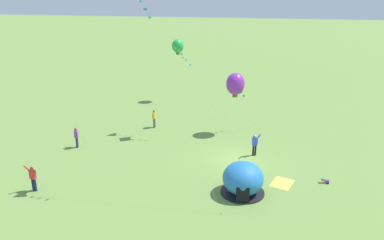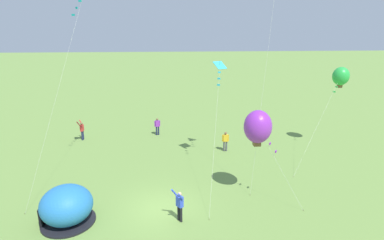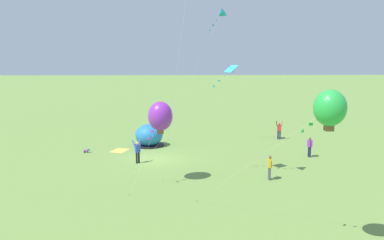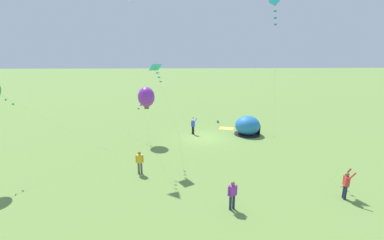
{
  "view_description": "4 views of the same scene",
  "coord_description": "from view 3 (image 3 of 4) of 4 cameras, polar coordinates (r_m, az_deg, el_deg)",
  "views": [
    {
      "loc": [
        -26.19,
        -2.01,
        12.34
      ],
      "look_at": [
        0.06,
        3.52,
        2.94
      ],
      "focal_mm": 35.0,
      "sensor_mm": 36.0,
      "label": 1
    },
    {
      "loc": [
        0.37,
        -15.25,
        9.76
      ],
      "look_at": [
        2.3,
        4.85,
        3.87
      ],
      "focal_mm": 28.0,
      "sensor_mm": 36.0,
      "label": 2
    },
    {
      "loc": [
        30.16,
        2.14,
        8.36
      ],
      "look_at": [
        0.84,
        3.09,
        3.44
      ],
      "focal_mm": 35.0,
      "sensor_mm": 36.0,
      "label": 3
    },
    {
      "loc": [
        2.58,
        25.84,
        8.48
      ],
      "look_at": [
        1.3,
        1.39,
        2.29
      ],
      "focal_mm": 24.0,
      "sensor_mm": 36.0,
      "label": 4
    }
  ],
  "objects": [
    {
      "name": "popup_tent",
      "position": [
        35.95,
        -6.56,
        -2.37
      ],
      "size": [
        2.81,
        2.81,
        2.1
      ],
      "color": "#2672BF",
      "rests_on": "ground"
    },
    {
      "name": "picnic_blanket",
      "position": [
        34.71,
        -10.93,
        -4.59
      ],
      "size": [
        2.03,
        1.77,
        0.01
      ],
      "primitive_type": "cube",
      "rotation": [
        0.0,
        0.0,
        -0.32
      ],
      "color": "gold",
      "rests_on": "ground"
    },
    {
      "name": "kite_cyan",
      "position": [
        26.11,
        5.29,
        7.1
      ],
      "size": [
        2.24,
        7.49,
        7.88
      ],
      "color": "silver",
      "rests_on": "ground"
    },
    {
      "name": "person_arms_raised",
      "position": [
        30.22,
        -8.3,
        -4.69
      ],
      "size": [
        0.67,
        0.72,
        1.89
      ],
      "color": "black",
      "rests_on": "ground"
    },
    {
      "name": "kite_purple",
      "position": [
        24.74,
        -4.85,
        0.56
      ],
      "size": [
        3.21,
        2.66,
        5.51
      ],
      "color": "silver",
      "rests_on": "ground"
    },
    {
      "name": "person_far_back",
      "position": [
        26.48,
        11.74,
        -6.91
      ],
      "size": [
        0.59,
        0.26,
        1.72
      ],
      "color": "#4C4C51",
      "rests_on": "ground"
    },
    {
      "name": "kite_green",
      "position": [
        16.44,
        20.27,
        1.7
      ],
      "size": [
        6.44,
        5.91,
        7.07
      ],
      "color": "silver",
      "rests_on": "ground"
    },
    {
      "name": "kite_teal",
      "position": [
        35.12,
        4.44,
        15.73
      ],
      "size": [
        3.62,
        6.35,
        12.71
      ],
      "color": "silver",
      "rests_on": "ground"
    },
    {
      "name": "toddler_crawling",
      "position": [
        34.63,
        -15.74,
        -4.51
      ],
      "size": [
        0.27,
        0.55,
        0.32
      ],
      "color": "purple",
      "rests_on": "ground"
    },
    {
      "name": "person_with_toddler",
      "position": [
        39.61,
        13.14,
        -1.45
      ],
      "size": [
        0.53,
        0.67,
        1.89
      ],
      "color": "#1E2347",
      "rests_on": "ground"
    },
    {
      "name": "ground_plane",
      "position": [
        31.37,
        -5.74,
        -5.99
      ],
      "size": [
        300.0,
        300.0,
        0.0
      ],
      "primitive_type": "plane",
      "color": "olive"
    },
    {
      "name": "person_near_tent",
      "position": [
        33.25,
        17.49,
        -3.79
      ],
      "size": [
        0.57,
        0.34,
        1.72
      ],
      "color": "#1E2347",
      "rests_on": "ground"
    }
  ]
}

